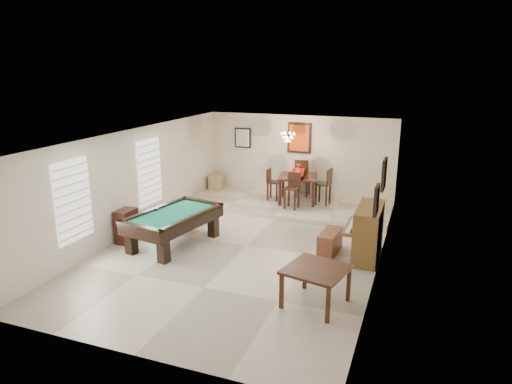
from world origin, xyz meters
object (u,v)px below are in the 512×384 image
Objects in this scene: apothecary_chest at (126,226)px; dining_chair_east at (323,187)px; corner_bench at (217,182)px; square_table at (316,286)px; dining_chair_west at (274,184)px; piano_bench at (330,242)px; pool_table at (174,229)px; chandelier at (288,134)px; upright_piano at (362,232)px; dining_table at (298,187)px; dining_chair_north at (303,177)px; flower_vase at (298,168)px; dining_chair_south at (292,191)px.

dining_chair_east is at bearing 48.35° from apothecary_chest.
apothecary_chest reaches higher than corner_bench.
square_table is 5.09m from apothecary_chest.
piano_bench is at bearing -143.04° from dining_chair_west.
dining_chair_west reaches higher than square_table.
pool_table is 3.63m from piano_bench.
apothecary_chest is (-1.15, -0.25, 0.02)m from pool_table.
piano_bench is 5.95m from corner_bench.
corner_bench is 3.37m from chandelier.
dining_chair_west is (1.15, 3.98, 0.22)m from pool_table.
piano_bench is 1.13× the size of apothecary_chest.
upright_piano is 2.33× the size of chandelier.
upright_piano reaches higher than piano_bench.
piano_bench is at bearing 22.27° from dining_chair_east.
dining_table is 1.85× the size of chandelier.
dining_chair_north is at bearing 113.08° from piano_bench.
pool_table is 1.17m from apothecary_chest.
dining_chair_west is 1.69m from chandelier.
corner_bench is at bearing 128.06° from square_table.
square_table is 5.98m from flower_vase.
apothecary_chest is 1.34× the size of chandelier.
dining_chair_south reaches higher than square_table.
apothecary_chest is 0.84× the size of dining_chair_west.
flower_vase is 1.10m from chandelier.
square_table is 6.65m from dining_chair_north.
dining_chair_east is at bearing -0.14° from dining_table.
dining_chair_east is 2.10× the size of corner_bench.
square_table is at bearing -71.45° from dining_table.
dining_chair_north reaches higher than dining_chair_south.
dining_chair_south is at bearing -88.27° from flower_vase.
apothecary_chest is at bearing 57.57° from dining_chair_north.
pool_table is 5.12m from dining_chair_north.
dining_chair_north is (-2.38, 3.95, 0.12)m from upright_piano.
dining_chair_north is 1.10m from dining_chair_east.
dining_chair_east reaches higher than dining_chair_west.
upright_piano reaches higher than apothecary_chest.
piano_bench is 0.82× the size of dining_table.
square_table is 1.05× the size of dining_chair_west.
pool_table is at bearing 12.37° from apothecary_chest.
dining_chair_north is at bearing 93.20° from flower_vase.
dining_chair_west is at bearing 61.54° from apothecary_chest.
dining_chair_east is (0.77, -0.00, -0.51)m from flower_vase.
dining_chair_south reaches higher than corner_bench.
dining_chair_west is at bearing -81.26° from dining_chair_east.
apothecary_chest is (-4.91, 1.33, 0.05)m from square_table.
corner_bench is (-2.94, 0.55, -0.82)m from flower_vase.
dining_chair_east reaches higher than dining_table.
dining_chair_south is at bearing 122.78° from piano_bench.
flower_vase is 0.28× the size of dining_chair_west.
dining_table is at bearing -86.26° from dining_chair_west.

